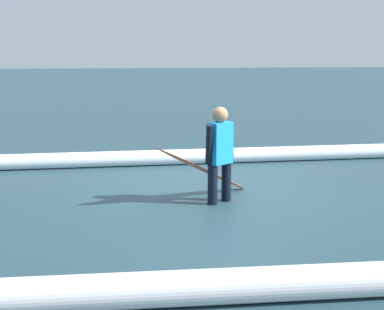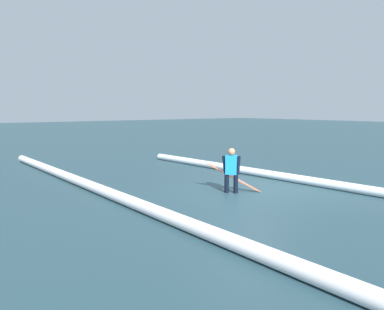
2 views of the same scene
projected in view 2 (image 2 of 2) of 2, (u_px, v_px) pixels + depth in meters
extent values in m
plane|color=#25414A|center=(251.00, 191.00, 12.23)|extent=(130.54, 130.54, 0.00)
cylinder|color=black|center=(227.00, 183.00, 11.98)|extent=(0.14, 0.14, 0.56)
cylinder|color=black|center=(236.00, 184.00, 11.90)|extent=(0.14, 0.14, 0.56)
cube|color=#198CD8|center=(231.00, 165.00, 11.87)|extent=(0.39, 0.36, 0.58)
sphere|color=#AC7753|center=(232.00, 152.00, 11.82)|extent=(0.22, 0.22, 0.22)
cylinder|color=black|center=(224.00, 165.00, 11.93)|extent=(0.09, 0.18, 0.56)
cylinder|color=black|center=(238.00, 165.00, 11.81)|extent=(0.09, 0.13, 0.56)
ellipsoid|color=#E55926|center=(233.00, 177.00, 12.24)|extent=(1.60, 1.22, 0.88)
ellipsoid|color=blue|center=(233.00, 177.00, 12.24)|extent=(1.22, 0.89, 0.71)
cylinder|color=white|center=(291.00, 178.00, 13.71)|extent=(15.84, 0.77, 0.29)
cylinder|color=white|center=(126.00, 200.00, 10.38)|extent=(21.44, 0.72, 0.31)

